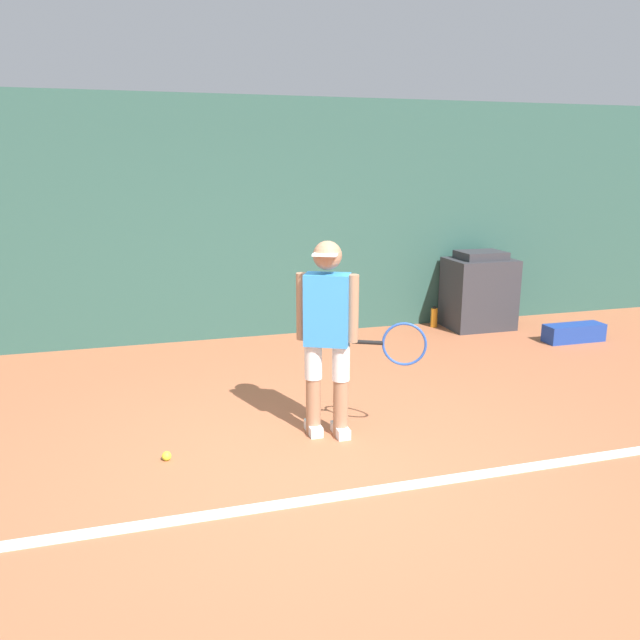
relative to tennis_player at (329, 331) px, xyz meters
The scene contains 8 objects.
ground_plane 1.03m from the tennis_player, 113.24° to the right, with size 24.00×24.00×0.00m, color #B76642.
back_wall 3.17m from the tennis_player, 94.19° to the left, with size 24.00×0.10×2.88m.
court_baseline 1.30m from the tennis_player, 103.48° to the right, with size 21.60×0.10×0.01m.
tennis_player is the anchor object (origin of this frame).
tennis_ball 1.52m from the tennis_player, behind, with size 0.07×0.07×0.07m.
covered_chair 3.95m from the tennis_player, 43.11° to the left, with size 0.83×0.64×1.01m.
equipment_bag 4.12m from the tennis_player, 25.57° to the left, with size 0.75×0.25×0.21m.
water_bottle 3.74m from the tennis_player, 50.79° to the left, with size 0.09×0.09×0.28m.
Camera 1 is at (-1.13, -3.91, 2.12)m, focal length 35.00 mm.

